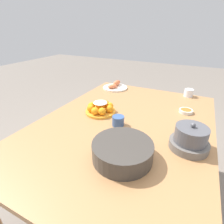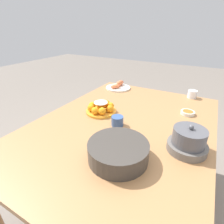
# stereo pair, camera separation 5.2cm
# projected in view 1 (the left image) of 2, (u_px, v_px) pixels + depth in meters

# --- Properties ---
(ground_plane) EXTENTS (12.00, 12.00, 0.00)m
(ground_plane) POSITION_uv_depth(u_px,v_px,m) (122.00, 198.00, 1.49)
(ground_plane) COLOR slate
(dining_table) EXTENTS (1.48, 1.08, 0.74)m
(dining_table) POSITION_uv_depth(u_px,v_px,m) (124.00, 133.00, 1.19)
(dining_table) COLOR #A87547
(dining_table) RESTS_ON ground_plane
(cake_plate) EXTENTS (0.22, 0.22, 0.09)m
(cake_plate) POSITION_uv_depth(u_px,v_px,m) (100.00, 108.00, 1.27)
(cake_plate) COLOR gold
(cake_plate) RESTS_ON dining_table
(serving_bowl) EXTENTS (0.29, 0.29, 0.09)m
(serving_bowl) POSITION_uv_depth(u_px,v_px,m) (122.00, 150.00, 0.82)
(serving_bowl) COLOR #3D3833
(serving_bowl) RESTS_ON dining_table
(sauce_bowl) EXTENTS (0.10, 0.10, 0.02)m
(sauce_bowl) POSITION_uv_depth(u_px,v_px,m) (186.00, 111.00, 1.27)
(sauce_bowl) COLOR silver
(sauce_bowl) RESTS_ON dining_table
(seafood_platter) EXTENTS (0.25, 0.25, 0.07)m
(seafood_platter) POSITION_uv_depth(u_px,v_px,m) (115.00, 86.00, 1.76)
(seafood_platter) COLOR silver
(seafood_platter) RESTS_ON dining_table
(cup_near) EXTENTS (0.08, 0.08, 0.06)m
(cup_near) POSITION_uv_depth(u_px,v_px,m) (118.00, 121.00, 1.11)
(cup_near) COLOR #38568E
(cup_near) RESTS_ON dining_table
(cup_far) EXTENTS (0.08, 0.08, 0.07)m
(cup_far) POSITION_uv_depth(u_px,v_px,m) (189.00, 93.00, 1.55)
(cup_far) COLOR white
(cup_far) RESTS_ON dining_table
(warming_pot) EXTENTS (0.20, 0.20, 0.15)m
(warming_pot) POSITION_uv_depth(u_px,v_px,m) (190.00, 139.00, 0.89)
(warming_pot) COLOR #66605B
(warming_pot) RESTS_ON dining_table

